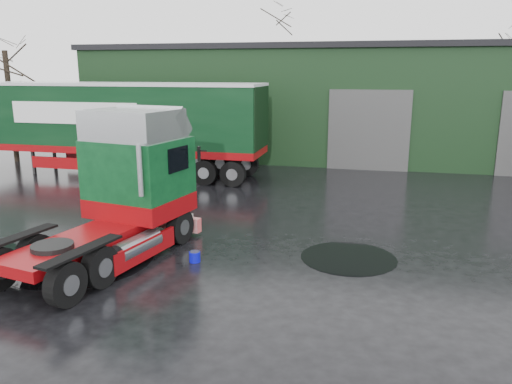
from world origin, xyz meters
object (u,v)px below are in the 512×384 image
hero_tractor (96,190)px  tree_back_b (481,86)px  tree_back_a (275,72)px  trailer_left (118,129)px  warehouse (371,100)px  wash_bucket (195,257)px  tree_left (8,83)px

hero_tractor → tree_back_b: tree_back_b is taller
tree_back_a → tree_back_b: (16.00, 0.00, -1.00)m
trailer_left → tree_back_b: (19.59, 20.00, 1.55)m
warehouse → tree_back_a: tree_back_a is taller
hero_tractor → wash_bucket: hero_tractor is taller
tree_left → warehouse: bearing=22.8°
hero_tractor → wash_bucket: bearing=27.2°
warehouse → wash_bucket: 20.55m
tree_back_a → trailer_left: bearing=-100.2°
trailer_left → tree_left: 7.94m
warehouse → wash_bucket: size_ratio=110.01×
warehouse → tree_back_b: size_ratio=4.32×
hero_tractor → tree_back_b: size_ratio=0.84×
hero_tractor → trailer_left: 11.74m
tree_left → tree_back_a: 21.10m
trailer_left → tree_back_a: 20.48m
tree_back_b → tree_back_a: bearing=180.0°
wash_bucket → tree_left: 19.47m
warehouse → tree_back_a: size_ratio=3.41×
trailer_left → tree_left: (-7.41, 2.00, 2.05)m
trailer_left → wash_bucket: trailer_left is taller
warehouse → tree_left: tree_left is taller
warehouse → trailer_left: size_ratio=2.28×
warehouse → tree_left: bearing=-157.2°
trailer_left → tree_back_b: 28.04m
trailer_left → warehouse: bearing=-48.8°
hero_tractor → tree_back_b: (14.50, 30.57, 1.78)m
warehouse → trailer_left: 15.34m
tree_left → tree_back_a: bearing=58.6°
trailer_left → tree_left: bearing=75.3°
warehouse → tree_back_a: (-8.00, 10.00, 1.59)m
tree_left → trailer_left: bearing=-15.1°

